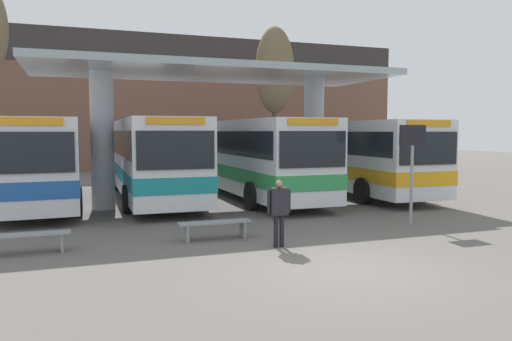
{
  "coord_description": "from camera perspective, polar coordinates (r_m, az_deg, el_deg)",
  "views": [
    {
      "loc": [
        -5.15,
        -8.59,
        2.77
      ],
      "look_at": [
        0.0,
        5.44,
        1.6
      ],
      "focal_mm": 35.0,
      "sensor_mm": 36.0,
      "label": 1
    }
  ],
  "objects": [
    {
      "name": "info_sign_platform",
      "position": [
        15.47,
        17.43,
        1.84
      ],
      "size": [
        0.9,
        0.09,
        2.96
      ],
      "color": "gray",
      "rests_on": "ground_plane"
    },
    {
      "name": "parked_car_street",
      "position": [
        34.43,
        -10.24,
        1.45
      ],
      "size": [
        4.5,
        2.33,
        2.08
      ],
      "rotation": [
        0.0,
        0.0,
        0.07
      ],
      "color": "#B2B7BC",
      "rests_on": "ground_plane"
    },
    {
      "name": "townhouse_backdrop",
      "position": [
        36.87,
        -12.21,
        8.9
      ],
      "size": [
        40.0,
        0.58,
        9.75
      ],
      "color": "brown",
      "rests_on": "ground_plane"
    },
    {
      "name": "poplar_tree_behind_right",
      "position": [
        32.77,
        2.14,
        11.32
      ],
      "size": [
        2.51,
        2.51,
        9.5
      ],
      "color": "#473A2B",
      "rests_on": "ground_plane"
    },
    {
      "name": "ground_plane",
      "position": [
        10.38,
        10.6,
        -11.06
      ],
      "size": [
        100.0,
        100.0,
        0.0
      ],
      "primitive_type": "plane",
      "color": "#605B56"
    },
    {
      "name": "waiting_bench_mid_platform",
      "position": [
        12.94,
        -4.69,
        -6.32
      ],
      "size": [
        1.89,
        0.44,
        0.46
      ],
      "color": "gray",
      "rests_on": "ground_plane"
    },
    {
      "name": "pedestrian_waiting",
      "position": [
        11.92,
        2.64,
        -4.14
      ],
      "size": [
        0.6,
        0.25,
        1.61
      ],
      "rotation": [
        0.0,
        0.0,
        -0.05
      ],
      "color": "black",
      "rests_on": "ground_plane"
    },
    {
      "name": "station_canopy",
      "position": [
        19.25,
        -4.63,
        9.1
      ],
      "size": [
        13.35,
        5.43,
        5.14
      ],
      "color": "silver",
      "rests_on": "ground_plane"
    },
    {
      "name": "transit_bus_right_bay",
      "position": [
        21.36,
        -0.64,
        1.86
      ],
      "size": [
        2.79,
        11.97,
        3.22
      ],
      "rotation": [
        0.0,
        0.0,
        3.14
      ],
      "color": "silver",
      "rests_on": "ground_plane"
    },
    {
      "name": "waiting_bench_near_pillar",
      "position": [
        12.54,
        -24.87,
        -7.06
      ],
      "size": [
        1.94,
        0.44,
        0.46
      ],
      "color": "gray",
      "rests_on": "ground_plane"
    },
    {
      "name": "transit_bus_left_bay",
      "position": [
        20.18,
        -23.92,
        1.28
      ],
      "size": [
        3.12,
        10.29,
        3.19
      ],
      "rotation": [
        0.0,
        0.0,
        3.18
      ],
      "color": "silver",
      "rests_on": "ground_plane"
    },
    {
      "name": "transit_bus_far_right_bay",
      "position": [
        22.97,
        10.46,
        1.94
      ],
      "size": [
        3.01,
        11.4,
        3.19
      ],
      "rotation": [
        0.0,
        0.0,
        3.12
      ],
      "color": "silver",
      "rests_on": "ground_plane"
    },
    {
      "name": "transit_bus_center_bay",
      "position": [
        21.18,
        -11.96,
        1.75
      ],
      "size": [
        2.98,
        12.22,
        3.23
      ],
      "rotation": [
        0.0,
        0.0,
        3.12
      ],
      "color": "silver",
      "rests_on": "ground_plane"
    }
  ]
}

